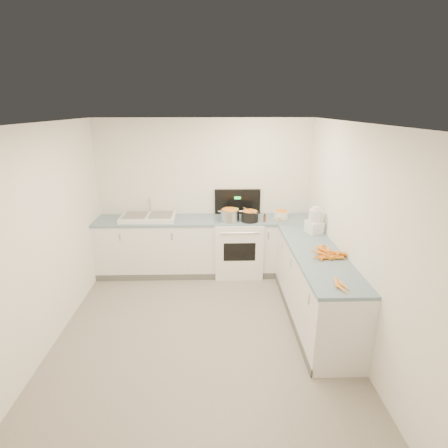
{
  "coord_description": "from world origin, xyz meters",
  "views": [
    {
      "loc": [
        0.17,
        -3.68,
        2.66
      ],
      "look_at": [
        0.3,
        1.1,
        1.05
      ],
      "focal_mm": 28.0,
      "sensor_mm": 36.0,
      "label": 1
    }
  ],
  "objects_px": {
    "extract_bottle": "(265,218)",
    "food_processor": "(314,222)",
    "stove": "(238,245)",
    "black_pot": "(250,217)",
    "steel_pot": "(230,216)",
    "spice_jar": "(279,219)",
    "sink": "(148,217)",
    "mixing_bowl": "(281,214)"
  },
  "relations": [
    {
      "from": "extract_bottle",
      "to": "food_processor",
      "type": "height_order",
      "value": "food_processor"
    },
    {
      "from": "steel_pot",
      "to": "mixing_bowl",
      "type": "xyz_separation_m",
      "value": [
        0.84,
        0.16,
        -0.03
      ]
    },
    {
      "from": "spice_jar",
      "to": "food_processor",
      "type": "relative_size",
      "value": 0.21
    },
    {
      "from": "black_pot",
      "to": "food_processor",
      "type": "distance_m",
      "value": 1.03
    },
    {
      "from": "mixing_bowl",
      "to": "spice_jar",
      "type": "relative_size",
      "value": 2.97
    },
    {
      "from": "black_pot",
      "to": "food_processor",
      "type": "xyz_separation_m",
      "value": [
        0.87,
        -0.54,
        0.09
      ]
    },
    {
      "from": "stove",
      "to": "sink",
      "type": "distance_m",
      "value": 1.54
    },
    {
      "from": "stove",
      "to": "sink",
      "type": "relative_size",
      "value": 1.58
    },
    {
      "from": "sink",
      "to": "mixing_bowl",
      "type": "height_order",
      "value": "sink"
    },
    {
      "from": "steel_pot",
      "to": "extract_bottle",
      "type": "bearing_deg",
      "value": -3.45
    },
    {
      "from": "spice_jar",
      "to": "food_processor",
      "type": "height_order",
      "value": "food_processor"
    },
    {
      "from": "stove",
      "to": "mixing_bowl",
      "type": "height_order",
      "value": "stove"
    },
    {
      "from": "stove",
      "to": "extract_bottle",
      "type": "relative_size",
      "value": 12.76
    },
    {
      "from": "extract_bottle",
      "to": "food_processor",
      "type": "bearing_deg",
      "value": -39.26
    },
    {
      "from": "steel_pot",
      "to": "food_processor",
      "type": "bearing_deg",
      "value": -25.09
    },
    {
      "from": "spice_jar",
      "to": "food_processor",
      "type": "bearing_deg",
      "value": -50.4
    },
    {
      "from": "sink",
      "to": "black_pot",
      "type": "height_order",
      "value": "sink"
    },
    {
      "from": "black_pot",
      "to": "spice_jar",
      "type": "relative_size",
      "value": 3.19
    },
    {
      "from": "stove",
      "to": "spice_jar",
      "type": "xyz_separation_m",
      "value": [
        0.62,
        -0.18,
        0.51
      ]
    },
    {
      "from": "extract_bottle",
      "to": "food_processor",
      "type": "xyz_separation_m",
      "value": [
        0.64,
        -0.52,
        0.11
      ]
    },
    {
      "from": "black_pot",
      "to": "mixing_bowl",
      "type": "height_order",
      "value": "black_pot"
    },
    {
      "from": "sink",
      "to": "spice_jar",
      "type": "bearing_deg",
      "value": -5.3
    },
    {
      "from": "stove",
      "to": "sink",
      "type": "height_order",
      "value": "stove"
    },
    {
      "from": "extract_bottle",
      "to": "spice_jar",
      "type": "relative_size",
      "value": 1.29
    },
    {
      "from": "black_pot",
      "to": "spice_jar",
      "type": "bearing_deg",
      "value": -4.71
    },
    {
      "from": "mixing_bowl",
      "to": "extract_bottle",
      "type": "relative_size",
      "value": 2.31
    },
    {
      "from": "extract_bottle",
      "to": "black_pot",
      "type": "bearing_deg",
      "value": 174.65
    },
    {
      "from": "mixing_bowl",
      "to": "food_processor",
      "type": "relative_size",
      "value": 0.64
    },
    {
      "from": "sink",
      "to": "spice_jar",
      "type": "distance_m",
      "value": 2.08
    },
    {
      "from": "black_pot",
      "to": "extract_bottle",
      "type": "xyz_separation_m",
      "value": [
        0.23,
        -0.02,
        -0.02
      ]
    },
    {
      "from": "food_processor",
      "to": "stove",
      "type": "bearing_deg",
      "value": 146.72
    },
    {
      "from": "extract_bottle",
      "to": "spice_jar",
      "type": "xyz_separation_m",
      "value": [
        0.22,
        -0.02,
        -0.01
      ]
    },
    {
      "from": "stove",
      "to": "extract_bottle",
      "type": "xyz_separation_m",
      "value": [
        0.4,
        -0.16,
        0.52
      ]
    },
    {
      "from": "spice_jar",
      "to": "steel_pot",
      "type": "bearing_deg",
      "value": 176.38
    },
    {
      "from": "sink",
      "to": "spice_jar",
      "type": "height_order",
      "value": "sink"
    },
    {
      "from": "sink",
      "to": "spice_jar",
      "type": "xyz_separation_m",
      "value": [
        2.07,
        -0.19,
        0.0
      ]
    },
    {
      "from": "steel_pot",
      "to": "food_processor",
      "type": "xyz_separation_m",
      "value": [
        1.18,
        -0.55,
        0.08
      ]
    },
    {
      "from": "steel_pot",
      "to": "extract_bottle",
      "type": "relative_size",
      "value": 2.75
    },
    {
      "from": "black_pot",
      "to": "spice_jar",
      "type": "distance_m",
      "value": 0.46
    },
    {
      "from": "black_pot",
      "to": "mixing_bowl",
      "type": "distance_m",
      "value": 0.56
    },
    {
      "from": "stove",
      "to": "black_pot",
      "type": "height_order",
      "value": "stove"
    },
    {
      "from": "stove",
      "to": "mixing_bowl",
      "type": "relative_size",
      "value": 5.52
    }
  ]
}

